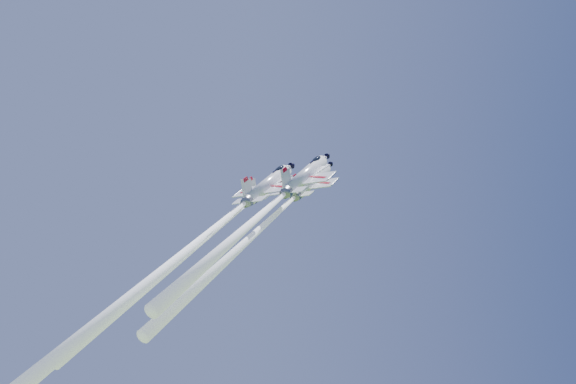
{
  "coord_description": "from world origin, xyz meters",
  "views": [
    {
      "loc": [
        -15.44,
        -105.84,
        54.83
      ],
      "look_at": [
        0.0,
        0.0,
        84.64
      ],
      "focal_mm": 40.0,
      "sensor_mm": 36.0,
      "label": 1
    }
  ],
  "objects": [
    {
      "name": "jet_right",
      "position": [
        -5.46,
        -13.29,
        77.78
      ],
      "size": [
        26.98,
        31.1,
        35.89
      ],
      "rotation": [
        0.64,
        0.04,
        -0.7
      ],
      "color": "silver"
    },
    {
      "name": "jet_slot",
      "position": [
        -15.67,
        -15.95,
        71.95
      ],
      "size": [
        33.69,
        39.15,
        46.51
      ],
      "rotation": [
        0.64,
        0.04,
        -0.7
      ],
      "color": "silver"
    },
    {
      "name": "jet_left",
      "position": [
        -13.2,
        -6.95,
        75.54
      ],
      "size": [
        31.86,
        36.96,
        43.66
      ],
      "rotation": [
        0.64,
        0.04,
        -0.7
      ],
      "color": "silver"
    },
    {
      "name": "jet_lead",
      "position": [
        -4.72,
        -6.66,
        77.23
      ],
      "size": [
        29.76,
        34.49,
        40.59
      ],
      "rotation": [
        0.64,
        0.04,
        -0.7
      ],
      "color": "silver"
    }
  ]
}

